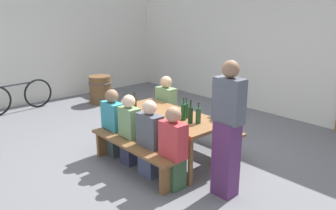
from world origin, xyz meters
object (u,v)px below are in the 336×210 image
wine_bottle_4 (198,115)px  parked_bicycle_0 (17,96)px  tasting_table (168,119)px  wine_bottle_3 (190,115)px  wine_bottle_0 (135,103)px  wine_bottle_2 (186,110)px  wine_bottle_1 (183,112)px  seated_guest_near_1 (130,131)px  wine_glass_1 (174,110)px  wine_glass_0 (122,102)px  seated_guest_near_3 (173,150)px  seated_guest_near_2 (150,140)px  wine_barrel (100,89)px  seated_guest_far_1 (225,129)px  bench_near (132,150)px  seated_guest_near_0 (113,124)px  seated_guest_far_0 (166,109)px  bench_far (199,127)px  standing_host (227,132)px

wine_bottle_4 → parked_bicycle_0: 4.97m
tasting_table → wine_bottle_3: (0.54, -0.05, 0.21)m
wine_bottle_0 → wine_bottle_2: size_ratio=0.96×
wine_bottle_4 → parked_bicycle_0: bearing=-168.6°
wine_bottle_1 → parked_bicycle_0: size_ratio=0.20×
wine_bottle_1 → wine_bottle_4: bearing=13.3°
seated_guest_near_1 → wine_glass_1: bearing=-42.2°
wine_glass_0 → seated_guest_near_3: bearing=-8.8°
seated_guest_near_2 → wine_bottle_4: bearing=-30.9°
wine_bottle_2 → wine_barrel: size_ratio=0.46×
wine_bottle_4 → wine_glass_0: size_ratio=2.09×
seated_guest_near_3 → seated_guest_near_1: bearing=90.0°
wine_bottle_2 → seated_guest_far_1: size_ratio=0.27×
tasting_table → parked_bicycle_0: bearing=-167.5°
wine_glass_0 → seated_guest_near_2: (1.04, -0.24, -0.31)m
wine_bottle_4 → bench_near: bearing=-129.0°
wine_bottle_0 → parked_bicycle_0: wine_bottle_0 is taller
seated_guest_near_0 → seated_guest_far_0: size_ratio=0.94×
wine_glass_1 → seated_guest_near_1: seated_guest_near_1 is taller
bench_far → seated_guest_near_1: seated_guest_near_1 is taller
bench_near → seated_guest_near_2: size_ratio=1.57×
standing_host → wine_bottle_1: bearing=-9.7°
wine_glass_1 → seated_guest_near_1: size_ratio=0.17×
wine_bottle_0 → wine_bottle_4: 1.19m
seated_guest_near_0 → parked_bicycle_0: (-3.51, -0.37, -0.16)m
wine_barrel → seated_guest_near_1: bearing=-23.8°
wine_glass_0 → seated_guest_near_0: size_ratio=0.13×
seated_guest_near_3 → wine_glass_1: bearing=46.9°
bench_near → wine_glass_1: wine_glass_1 is taller
wine_bottle_1 → seated_guest_near_3: (0.37, -0.55, -0.33)m
wine_bottle_0 → wine_bottle_4: size_ratio=0.98×
wine_glass_0 → seated_guest_far_0: (0.09, 0.90, -0.29)m
wine_bottle_3 → wine_bottle_1: bearing=171.5°
seated_guest_near_2 → wine_bottle_2: bearing=-6.8°
wine_bottle_1 → wine_bottle_2: wine_bottle_1 is taller
wine_bottle_0 → parked_bicycle_0: size_ratio=0.18×
wine_bottle_2 → wine_barrel: (-3.96, 0.84, -0.52)m
wine_bottle_3 → seated_guest_far_1: seated_guest_far_1 is taller
wine_bottle_3 → seated_guest_near_3: size_ratio=0.31×
bench_far → seated_guest_far_0: bearing=-167.8°
wine_bottle_0 → seated_guest_near_1: (0.29, -0.31, -0.33)m
bench_far → wine_bottle_0: bearing=-118.7°
seated_guest_far_1 → wine_barrel: size_ratio=1.67×
seated_guest_near_2 → seated_guest_far_1: bearing=-21.6°
seated_guest_near_3 → standing_host: 0.77m
wine_bottle_2 → wine_glass_0: (-1.11, -0.41, -0.02)m
wine_bottle_0 → wine_bottle_3: bearing=11.1°
wine_glass_0 → seated_guest_near_3: seated_guest_near_3 is taller
wine_glass_1 → tasting_table: bearing=161.0°
wine_bottle_0 → wine_bottle_2: (0.86, 0.34, 0.01)m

